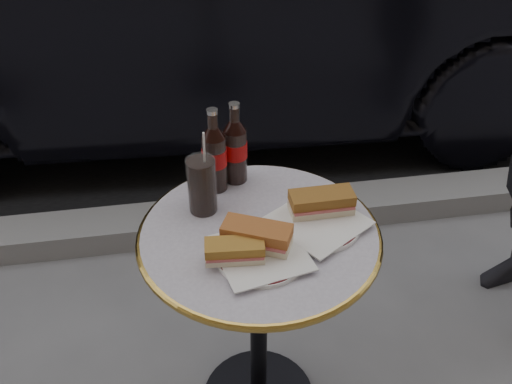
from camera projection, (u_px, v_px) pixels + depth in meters
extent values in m
cube|color=gray|center=(225.00, 219.00, 2.56)|extent=(40.00, 0.20, 0.12)
cylinder|color=white|center=(261.00, 255.00, 1.36)|extent=(0.22, 0.22, 0.01)
cylinder|color=white|center=(318.00, 223.00, 1.46)|extent=(0.29, 0.29, 0.01)
cube|color=#A57129|center=(235.00, 252.00, 1.33)|extent=(0.14, 0.08, 0.05)
cube|color=#A55A29|center=(257.00, 237.00, 1.36)|extent=(0.18, 0.14, 0.06)
cube|color=brown|center=(321.00, 203.00, 1.47)|extent=(0.17, 0.08, 0.06)
cylinder|color=black|center=(202.00, 185.00, 1.47)|extent=(0.10, 0.10, 0.16)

